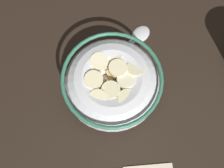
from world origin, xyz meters
The scene contains 3 objects.
ground_plane centered at (0.00, 0.00, -1.00)cm, with size 108.19×108.19×2.00cm, color black.
cereal_bowl centered at (0.00, 0.01, 3.43)cm, with size 15.46×15.46×6.51cm.
spoon centered at (-9.44, 3.15, 0.34)cm, with size 12.66×9.73×0.80cm.
Camera 1 is at (12.10, 1.10, 40.91)cm, focal length 39.79 mm.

